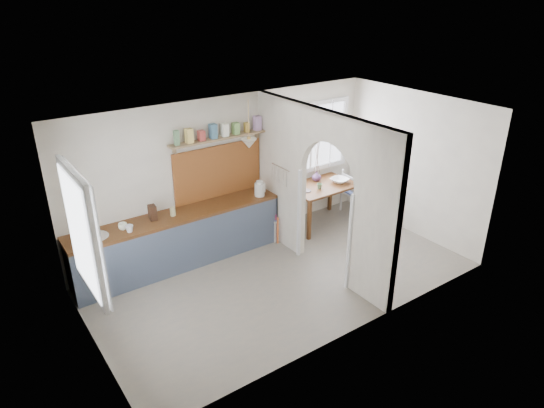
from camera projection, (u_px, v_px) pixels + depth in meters
floor at (282, 277)px, 7.69m from camera, size 5.80×3.20×0.01m
ceiling at (284, 115)px, 6.62m from camera, size 5.80×3.20×0.01m
walls at (283, 202)px, 7.15m from camera, size 5.81×3.21×2.60m
partition at (317, 181)px, 7.50m from camera, size 0.12×3.20×2.60m
kitchen_window at (80, 233)px, 5.50m from camera, size 0.10×1.16×1.50m
nook_window at (311, 138)px, 9.13m from camera, size 1.76×0.10×1.30m
counter at (179, 238)px, 7.90m from camera, size 3.50×0.60×0.90m
sink at (95, 237)px, 7.01m from camera, size 0.40×0.40×0.02m
backsplash at (218, 171)px, 8.20m from camera, size 1.65×0.03×0.90m
shelf at (219, 135)px, 7.86m from camera, size 1.75×0.20×0.21m
pendant_lamp at (249, 144)px, 7.85m from camera, size 0.26×0.26×0.16m
utensil_rail at (281, 167)px, 8.08m from camera, size 0.02×0.50×0.02m
dining_table at (320, 205)px, 9.25m from camera, size 1.29×0.87×0.80m
chair_left at (278, 215)px, 8.76m from camera, size 0.42×0.42×0.85m
chair_right at (355, 191)px, 9.72m from camera, size 0.43×0.43×0.89m
kettle at (260, 188)px, 8.32m from camera, size 0.28×0.25×0.28m
mug_a at (129, 229)px, 7.12m from camera, size 0.15×0.15×0.11m
mug_b at (123, 226)px, 7.20m from camera, size 0.17×0.17×0.10m
knife_block at (153, 213)px, 7.48m from camera, size 0.12×0.16×0.23m
jar at (173, 212)px, 7.63m from camera, size 0.11×0.11×0.14m
towel_magenta at (276, 228)px, 8.62m from camera, size 0.02×0.03×0.53m
towel_orange at (278, 231)px, 8.58m from camera, size 0.02×0.03×0.52m
bowl at (340, 180)px, 9.19m from camera, size 0.38×0.38×0.08m
table_cup at (319, 186)px, 8.91m from camera, size 0.14×0.14×0.10m
plate at (306, 191)px, 8.82m from camera, size 0.23×0.23×0.02m
vase at (317, 176)px, 9.25m from camera, size 0.22×0.22×0.19m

